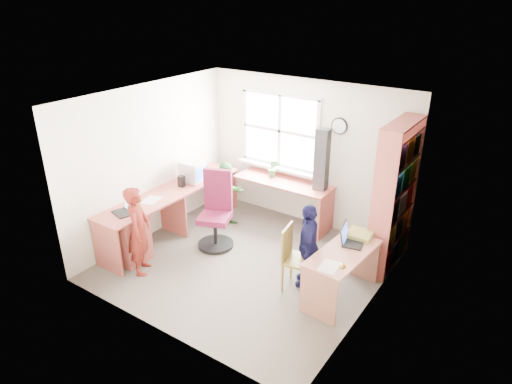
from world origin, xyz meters
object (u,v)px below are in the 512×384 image
(swivel_chair, at_px, (216,214))
(potted_plant, at_px, (273,169))
(bookshelf, at_px, (394,200))
(l_desk, at_px, (164,220))
(person_navy, at_px, (308,245))
(person_green, at_px, (228,195))
(person_red, at_px, (139,231))
(crt_monitor, at_px, (192,171))
(laptop_left, at_px, (125,209))
(cd_tower, at_px, (322,160))
(wooden_chair, at_px, (294,255))
(right_desk, at_px, (342,265))
(laptop_right, at_px, (350,238))

(swivel_chair, height_order, potted_plant, swivel_chair)
(bookshelf, bearing_deg, l_desk, -153.57)
(person_navy, bearing_deg, person_green, -134.89)
(person_red, bearing_deg, crt_monitor, -20.23)
(person_navy, bearing_deg, potted_plant, -158.01)
(crt_monitor, bearing_deg, laptop_left, -95.03)
(person_red, height_order, person_navy, person_red)
(potted_plant, xyz_separation_m, person_red, (-0.63, -2.41, -0.27))
(cd_tower, bearing_deg, bookshelf, -15.69)
(wooden_chair, xyz_separation_m, person_navy, (0.11, 0.16, 0.11))
(bookshelf, xyz_separation_m, laptop_left, (-3.15, -2.01, -0.20))
(wooden_chair, bearing_deg, crt_monitor, 154.28)
(laptop_left, bearing_deg, wooden_chair, 34.50)
(right_desk, xyz_separation_m, laptop_right, (-0.04, 0.27, 0.24))
(cd_tower, bearing_deg, right_desk, -56.51)
(crt_monitor, xyz_separation_m, person_green, (0.54, 0.23, -0.37))
(wooden_chair, relative_size, person_navy, 0.75)
(person_red, relative_size, person_navy, 1.09)
(crt_monitor, distance_m, cd_tower, 2.10)
(wooden_chair, height_order, person_red, person_red)
(person_green, bearing_deg, swivel_chair, -132.23)
(l_desk, bearing_deg, wooden_chair, 5.50)
(right_desk, xyz_separation_m, person_navy, (-0.50, 0.02, 0.11))
(swivel_chair, bearing_deg, potted_plant, 57.56)
(laptop_right, height_order, person_red, person_red)
(bookshelf, xyz_separation_m, crt_monitor, (-3.13, -0.61, -0.08))
(right_desk, distance_m, person_green, 2.48)
(person_navy, bearing_deg, laptop_right, 95.20)
(right_desk, distance_m, bookshelf, 1.25)
(l_desk, height_order, bookshelf, bookshelf)
(l_desk, relative_size, potted_plant, 9.37)
(laptop_right, bearing_deg, right_desk, 175.78)
(swivel_chair, xyz_separation_m, cd_tower, (1.11, 1.24, 0.73))
(crt_monitor, distance_m, laptop_left, 1.41)
(right_desk, bearing_deg, bookshelf, 83.38)
(crt_monitor, bearing_deg, person_red, -80.61)
(bookshelf, height_order, laptop_left, bookshelf)
(bookshelf, height_order, cd_tower, bookshelf)
(laptop_left, relative_size, person_green, 0.33)
(swivel_chair, distance_m, laptop_right, 2.12)
(bookshelf, relative_size, potted_plant, 6.67)
(right_desk, relative_size, laptop_left, 3.29)
(l_desk, relative_size, cd_tower, 3.00)
(laptop_left, height_order, person_red, person_red)
(laptop_left, distance_m, cd_tower, 3.01)
(person_green, bearing_deg, crt_monitor, 139.43)
(laptop_left, bearing_deg, person_green, 87.67)
(right_desk, height_order, laptop_right, laptop_right)
(l_desk, xyz_separation_m, person_green, (0.37, 1.09, 0.10))
(l_desk, height_order, right_desk, l_desk)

